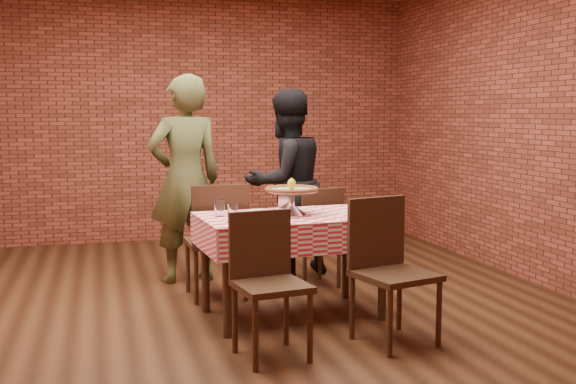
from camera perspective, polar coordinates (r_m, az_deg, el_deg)
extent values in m
plane|color=black|center=(5.43, -4.97, -9.49)|extent=(6.00, 6.00, 0.00)
plane|color=brown|center=(8.19, -8.91, 6.15)|extent=(5.50, 0.00, 5.50)
cube|color=#402918|center=(5.10, 0.35, -6.18)|extent=(1.38, 0.89, 0.75)
cylinder|color=#C9B992|center=(5.03, 0.30, 0.16)|extent=(0.44, 0.44, 0.03)
ellipsoid|color=yellow|center=(5.03, 0.30, 0.68)|extent=(0.07, 0.07, 0.08)
cylinder|color=white|center=(4.72, -4.59, -1.75)|extent=(0.08, 0.08, 0.12)
cylinder|color=white|center=(4.99, -5.69, -1.30)|extent=(0.08, 0.08, 0.12)
cylinder|color=white|center=(5.14, 5.36, -1.70)|extent=(0.16, 0.16, 0.01)
cube|color=white|center=(5.08, 6.91, -1.84)|extent=(0.06, 0.05, 0.00)
cube|color=white|center=(5.10, 7.06, -1.81)|extent=(0.06, 0.05, 0.00)
cube|color=silver|center=(5.27, -0.22, -0.74)|extent=(0.12, 0.11, 0.14)
imported|color=#4A4F29|center=(6.15, -8.54, 1.06)|extent=(0.74, 0.56, 1.84)
imported|color=black|center=(6.30, -0.19, 0.72)|extent=(1.01, 0.90, 1.71)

